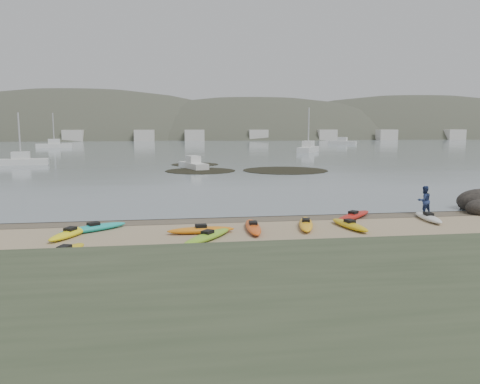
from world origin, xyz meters
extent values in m
plane|color=tan|center=(0.00, 0.00, 0.00)|extent=(600.00, 600.00, 0.00)
plane|color=brown|center=(0.00, -0.30, 0.00)|extent=(60.00, 60.00, 0.00)
plane|color=slate|center=(0.00, 300.00, 0.01)|extent=(1200.00, 1200.00, 0.00)
cube|color=#475138|center=(0.00, -17.50, 1.00)|extent=(60.00, 8.00, 2.00)
ellipsoid|color=silver|center=(10.34, -2.35, 0.17)|extent=(0.99, 3.07, 0.34)
ellipsoid|color=#7FC026|center=(-2.26, -5.11, 0.17)|extent=(2.83, 3.38, 0.34)
ellipsoid|color=#FFAE15|center=(3.05, -3.08, 0.17)|extent=(1.60, 3.66, 0.34)
ellipsoid|color=gold|center=(5.23, -3.62, 0.17)|extent=(1.30, 3.30, 0.34)
ellipsoid|color=#B01912|center=(6.35, -1.30, 0.17)|extent=(3.35, 3.18, 0.34)
ellipsoid|color=#E55113|center=(0.18, -3.40, 0.17)|extent=(0.94, 3.71, 0.34)
ellipsoid|color=#1CB0A8|center=(-7.81, -2.48, 0.17)|extent=(3.33, 2.63, 0.34)
ellipsoid|color=#FFF115|center=(-8.71, -3.52, 0.17)|extent=(1.91, 3.18, 0.34)
ellipsoid|color=gold|center=(-8.22, -7.10, 0.17)|extent=(1.57, 3.04, 0.34)
ellipsoid|color=orange|center=(-2.48, -3.73, 0.17)|extent=(3.37, 0.89, 0.34)
imported|color=navy|center=(10.93, -0.80, 0.88)|extent=(0.93, 0.77, 1.75)
cylinder|color=black|center=(-0.60, 28.61, 0.03)|extent=(8.28, 8.28, 0.04)
cylinder|color=black|center=(9.42, 27.74, 0.03)|extent=(10.12, 10.12, 0.04)
cylinder|color=black|center=(-0.80, 37.89, 0.03)|extent=(6.47, 6.47, 0.04)
cube|color=silver|center=(-24.17, 40.55, 0.48)|extent=(7.11, 2.91, 0.97)
cube|color=silver|center=(-1.28, 31.95, 0.43)|extent=(3.57, 6.31, 0.85)
cube|color=silver|center=(23.61, 66.25, 0.61)|extent=(6.56, 8.81, 1.23)
cube|color=silver|center=(-32.36, 93.49, 0.58)|extent=(8.53, 3.50, 1.16)
cube|color=silver|center=(45.37, 105.05, 0.56)|extent=(7.84, 6.33, 1.12)
ellipsoid|color=#384235|center=(-45.00, 195.00, -18.00)|extent=(220.00, 120.00, 80.00)
ellipsoid|color=#384235|center=(35.00, 190.00, -15.30)|extent=(200.00, 110.00, 68.00)
ellipsoid|color=#384235|center=(120.00, 200.00, -17.10)|extent=(230.00, 130.00, 76.00)
cube|color=beige|center=(-42.00, 145.00, 2.00)|extent=(7.00, 5.00, 4.00)
cube|color=beige|center=(-18.00, 145.00, 2.00)|extent=(7.00, 5.00, 4.00)
cube|color=beige|center=(6.00, 145.00, 2.00)|extent=(7.00, 5.00, 4.00)
cube|color=beige|center=(30.00, 145.00, 2.00)|extent=(7.00, 5.00, 4.00)
cube|color=beige|center=(54.00, 145.00, 2.00)|extent=(7.00, 5.00, 4.00)
cube|color=beige|center=(78.00, 145.00, 2.00)|extent=(7.00, 5.00, 4.00)
cube|color=beige|center=(102.00, 145.00, 2.00)|extent=(7.00, 5.00, 4.00)
camera|label=1|loc=(-3.79, -26.33, 5.24)|focal=35.00mm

